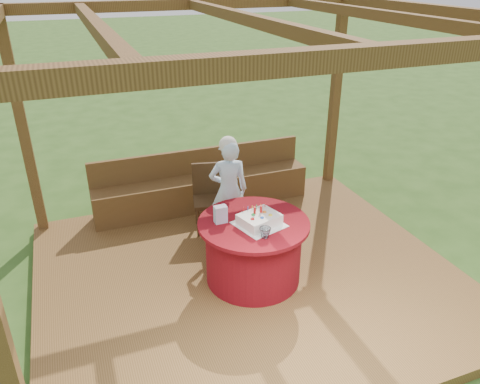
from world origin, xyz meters
name	(u,v)px	position (x,y,z in m)	size (l,w,h in m)	color
ground	(248,281)	(0.00, 0.00, 0.00)	(60.00, 60.00, 0.00)	#294A18
deck	(248,276)	(0.00, 0.00, 0.06)	(4.50, 4.00, 0.12)	brown
pergola	(250,63)	(0.00, 0.00, 2.41)	(4.50, 4.00, 2.72)	brown
bench	(203,189)	(0.00, 1.72, 0.38)	(3.00, 0.42, 0.80)	brown
table	(253,250)	(0.01, -0.12, 0.48)	(1.16, 1.16, 0.71)	maroon
chair	(209,194)	(-0.09, 1.13, 0.58)	(0.48, 0.48, 0.85)	#3B2613
elderly_woman	(229,188)	(0.06, 0.79, 0.79)	(0.52, 0.39, 1.33)	#ABD8FF
birthday_cake	(259,220)	(0.04, -0.19, 0.88)	(0.54, 0.54, 0.19)	white
gift_bag	(221,214)	(-0.31, -0.01, 0.92)	(0.13, 0.08, 0.18)	pink
drinking_glass	(265,233)	(-0.01, -0.44, 0.88)	(0.11, 0.11, 0.11)	white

